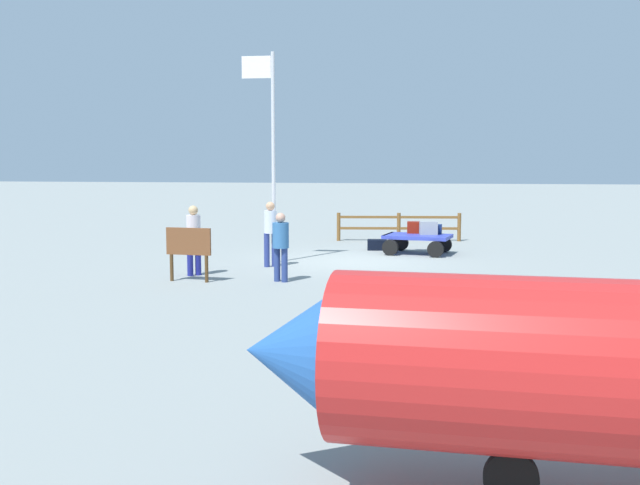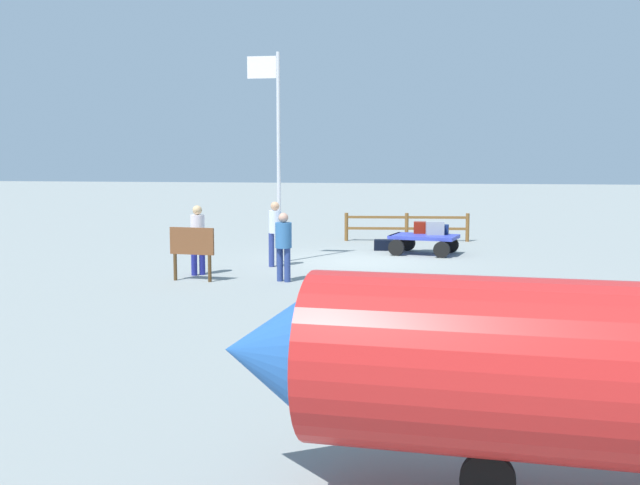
{
  "view_description": "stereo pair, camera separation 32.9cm",
  "coord_description": "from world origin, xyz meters",
  "px_view_note": "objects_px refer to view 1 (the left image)",
  "views": [
    {
      "loc": [
        -1.83,
        19.93,
        2.76
      ],
      "look_at": [
        0.12,
        6.0,
        1.17
      ],
      "focal_mm": 42.8,
      "sensor_mm": 36.0,
      "label": 1
    },
    {
      "loc": [
        -2.15,
        19.88,
        2.76
      ],
      "look_at": [
        0.12,
        6.0,
        1.17
      ],
      "focal_mm": 42.8,
      "sensor_mm": 36.0,
      "label": 2
    }
  ],
  "objects_px": {
    "suitcase_tan": "(428,228)",
    "worker_lead": "(281,241)",
    "suitcase_olive": "(433,229)",
    "signboard": "(189,246)",
    "suitcase_dark": "(377,245)",
    "worker_trailing": "(194,235)",
    "flagpole": "(270,141)",
    "luggage_cart": "(417,239)",
    "worker_supervisor": "(270,230)",
    "suitcase_maroon": "(418,227)"
  },
  "relations": [
    {
      "from": "suitcase_tan",
      "to": "worker_lead",
      "type": "distance_m",
      "value": 6.31
    },
    {
      "from": "suitcase_olive",
      "to": "signboard",
      "type": "distance_m",
      "value": 8.05
    },
    {
      "from": "suitcase_dark",
      "to": "worker_trailing",
      "type": "height_order",
      "value": "worker_trailing"
    },
    {
      "from": "suitcase_olive",
      "to": "suitcase_dark",
      "type": "distance_m",
      "value": 1.75
    },
    {
      "from": "suitcase_tan",
      "to": "flagpole",
      "type": "distance_m",
      "value": 5.32
    },
    {
      "from": "luggage_cart",
      "to": "worker_supervisor",
      "type": "relative_size",
      "value": 1.24
    },
    {
      "from": "suitcase_maroon",
      "to": "flagpole",
      "type": "relative_size",
      "value": 0.11
    },
    {
      "from": "worker_supervisor",
      "to": "flagpole",
      "type": "distance_m",
      "value": 2.34
    },
    {
      "from": "luggage_cart",
      "to": "suitcase_tan",
      "type": "xyz_separation_m",
      "value": [
        -0.32,
        -0.08,
        0.32
      ]
    },
    {
      "from": "signboard",
      "to": "suitcase_tan",
      "type": "bearing_deg",
      "value": -132.85
    },
    {
      "from": "suitcase_maroon",
      "to": "worker_trailing",
      "type": "relative_size",
      "value": 0.37
    },
    {
      "from": "worker_lead",
      "to": "flagpole",
      "type": "distance_m",
      "value": 3.84
    },
    {
      "from": "worker_trailing",
      "to": "signboard",
      "type": "xyz_separation_m",
      "value": [
        -0.15,
        0.86,
        -0.14
      ]
    },
    {
      "from": "suitcase_dark",
      "to": "flagpole",
      "type": "bearing_deg",
      "value": 50.17
    },
    {
      "from": "worker_lead",
      "to": "flagpole",
      "type": "relative_size",
      "value": 0.28
    },
    {
      "from": "suitcase_tan",
      "to": "worker_lead",
      "type": "relative_size",
      "value": 0.35
    },
    {
      "from": "suitcase_tan",
      "to": "flagpole",
      "type": "relative_size",
      "value": 0.1
    },
    {
      "from": "suitcase_maroon",
      "to": "worker_trailing",
      "type": "distance_m",
      "value": 7.29
    },
    {
      "from": "suitcase_maroon",
      "to": "worker_lead",
      "type": "xyz_separation_m",
      "value": [
        2.94,
        5.79,
        0.18
      ]
    },
    {
      "from": "suitcase_maroon",
      "to": "worker_lead",
      "type": "height_order",
      "value": "worker_lead"
    },
    {
      "from": "suitcase_olive",
      "to": "signboard",
      "type": "height_order",
      "value": "signboard"
    },
    {
      "from": "luggage_cart",
      "to": "worker_supervisor",
      "type": "xyz_separation_m",
      "value": [
        3.61,
        3.09,
        0.53
      ]
    },
    {
      "from": "suitcase_dark",
      "to": "suitcase_tan",
      "type": "bearing_deg",
      "value": 155.54
    },
    {
      "from": "luggage_cart",
      "to": "suitcase_tan",
      "type": "relative_size",
      "value": 3.84
    },
    {
      "from": "worker_supervisor",
      "to": "flagpole",
      "type": "xyz_separation_m",
      "value": [
        0.15,
        -0.76,
        2.21
      ]
    },
    {
      "from": "suitcase_tan",
      "to": "worker_trailing",
      "type": "relative_size",
      "value": 0.32
    },
    {
      "from": "suitcase_dark",
      "to": "suitcase_olive",
      "type": "bearing_deg",
      "value": 166.81
    },
    {
      "from": "luggage_cart",
      "to": "worker_trailing",
      "type": "xyz_separation_m",
      "value": [
        5.09,
        4.74,
        0.52
      ]
    },
    {
      "from": "worker_lead",
      "to": "flagpole",
      "type": "xyz_separation_m",
      "value": [
        0.84,
        -3.0,
        2.25
      ]
    },
    {
      "from": "worker_supervisor",
      "to": "worker_trailing",
      "type": "bearing_deg",
      "value": 48.12
    },
    {
      "from": "suitcase_dark",
      "to": "worker_lead",
      "type": "distance_m",
      "value": 6.38
    },
    {
      "from": "luggage_cart",
      "to": "signboard",
      "type": "bearing_deg",
      "value": 48.58
    },
    {
      "from": "worker_trailing",
      "to": "worker_supervisor",
      "type": "height_order",
      "value": "worker_supervisor"
    },
    {
      "from": "suitcase_maroon",
      "to": "suitcase_dark",
      "type": "xyz_separation_m",
      "value": [
        1.19,
        -0.3,
        -0.56
      ]
    },
    {
      "from": "luggage_cart",
      "to": "signboard",
      "type": "xyz_separation_m",
      "value": [
        4.94,
        5.6,
        0.38
      ]
    },
    {
      "from": "suitcase_dark",
      "to": "worker_trailing",
      "type": "distance_m",
      "value": 6.8
    },
    {
      "from": "luggage_cart",
      "to": "worker_lead",
      "type": "height_order",
      "value": "worker_lead"
    },
    {
      "from": "worker_trailing",
      "to": "luggage_cart",
      "type": "bearing_deg",
      "value": -137.03
    },
    {
      "from": "suitcase_maroon",
      "to": "suitcase_olive",
      "type": "xyz_separation_m",
      "value": [
        -0.43,
        0.08,
        -0.03
      ]
    },
    {
      "from": "suitcase_tan",
      "to": "suitcase_dark",
      "type": "xyz_separation_m",
      "value": [
        1.5,
        -0.68,
        -0.59
      ]
    },
    {
      "from": "worker_trailing",
      "to": "worker_lead",
      "type": "bearing_deg",
      "value": 164.77
    },
    {
      "from": "luggage_cart",
      "to": "suitcase_dark",
      "type": "bearing_deg",
      "value": -32.76
    },
    {
      "from": "worker_trailing",
      "to": "suitcase_olive",
      "type": "bearing_deg",
      "value": -137.24
    },
    {
      "from": "suitcase_tan",
      "to": "suitcase_maroon",
      "type": "xyz_separation_m",
      "value": [
        0.31,
        -0.38,
        -0.02
      ]
    },
    {
      "from": "worker_trailing",
      "to": "worker_supervisor",
      "type": "relative_size",
      "value": 1.0
    },
    {
      "from": "luggage_cart",
      "to": "suitcase_maroon",
      "type": "xyz_separation_m",
      "value": [
        -0.01,
        -0.46,
        0.3
      ]
    },
    {
      "from": "suitcase_maroon",
      "to": "suitcase_olive",
      "type": "relative_size",
      "value": 1.14
    },
    {
      "from": "flagpole",
      "to": "worker_supervisor",
      "type": "bearing_deg",
      "value": 100.94
    },
    {
      "from": "suitcase_olive",
      "to": "worker_trailing",
      "type": "relative_size",
      "value": 0.33
    },
    {
      "from": "worker_lead",
      "to": "luggage_cart",
      "type": "bearing_deg",
      "value": -118.71
    }
  ]
}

